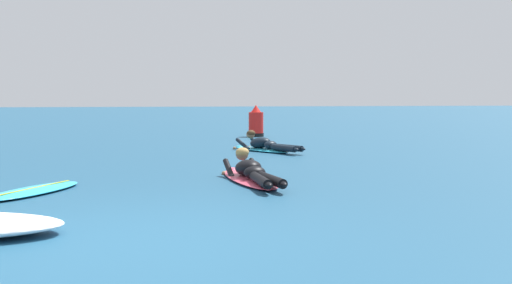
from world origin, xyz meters
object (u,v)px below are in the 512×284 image
surfer_near (251,173)px  drifting_surfboard (32,191)px  channel_marker_buoy (256,124)px  surfer_far (264,145)px

surfer_near → drifting_surfboard: size_ratio=1.48×
surfer_near → channel_marker_buoy: 10.26m
surfer_near → surfer_far: 5.06m
channel_marker_buoy → drifting_surfboard: bearing=-115.6°
drifting_surfboard → channel_marker_buoy: bearing=64.4°
surfer_near → surfer_far: same height
surfer_far → drifting_surfboard: size_ratio=1.25×
surfer_near → surfer_far: (1.20, 4.91, 0.01)m
drifting_surfboard → surfer_far: bearing=51.5°
surfer_far → channel_marker_buoy: bearing=81.7°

